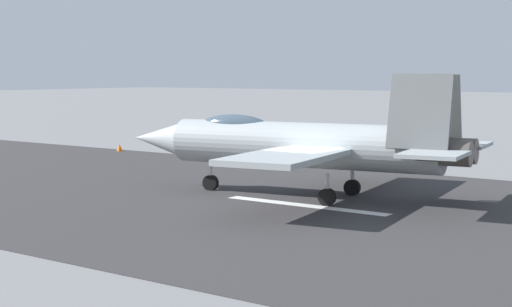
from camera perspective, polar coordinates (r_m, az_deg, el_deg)
name	(u,v)px	position (r m, az deg, el deg)	size (l,w,h in m)	color
ground_plane	(303,206)	(34.32, 3.40, -3.78)	(400.00, 400.00, 0.00)	slate
runway_strip	(303,205)	(34.31, 3.43, -3.77)	(240.00, 26.00, 0.02)	#333132
fighter_jet	(301,144)	(36.27, 3.24, 0.72)	(17.71, 15.28, 5.71)	#A1A9AB
marker_cone_mid	(339,165)	(47.21, 6.04, -0.82)	(0.44, 0.44, 0.55)	orange
marker_cone_far	(120,148)	(58.60, -9.83, 0.42)	(0.44, 0.44, 0.55)	orange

